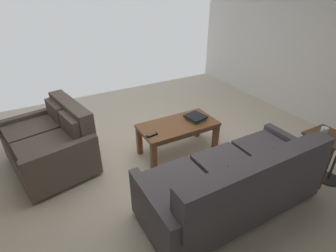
# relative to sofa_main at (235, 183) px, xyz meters

# --- Properties ---
(ground_plane) EXTENTS (5.85, 5.75, 0.01)m
(ground_plane) POSITION_rel_sofa_main_xyz_m (0.30, -1.13, -0.37)
(ground_plane) COLOR beige
(wall_left) EXTENTS (0.12, 5.75, 2.84)m
(wall_left) POSITION_rel_sofa_main_xyz_m (-2.62, -1.13, 1.05)
(wall_left) COLOR silver
(wall_left) RESTS_ON ground
(sofa_main) EXTENTS (1.97, 0.87, 0.86)m
(sofa_main) POSITION_rel_sofa_main_xyz_m (0.00, 0.00, 0.00)
(sofa_main) COLOR black
(sofa_main) RESTS_ON ground
(loveseat_near) EXTENTS (1.10, 1.36, 0.85)m
(loveseat_near) POSITION_rel_sofa_main_xyz_m (1.55, -1.77, -0.01)
(loveseat_near) COLOR black
(loveseat_near) RESTS_ON ground
(coffee_table) EXTENTS (1.09, 0.55, 0.47)m
(coffee_table) POSITION_rel_sofa_main_xyz_m (-0.04, -1.24, 0.03)
(coffee_table) COLOR brown
(coffee_table) RESTS_ON ground
(end_table) EXTENTS (0.42, 0.42, 0.61)m
(end_table) POSITION_rel_sofa_main_xyz_m (-1.33, 0.09, 0.12)
(end_table) COLOR brown
(end_table) RESTS_ON ground
(coffee_mug) EXTENTS (0.10, 0.08, 0.10)m
(coffee_mug) POSITION_rel_sofa_main_xyz_m (-1.28, 0.05, 0.29)
(coffee_mug) COLOR white
(coffee_mug) RESTS_ON end_table
(book_stack) EXTENTS (0.29, 0.30, 0.06)m
(book_stack) POSITION_rel_sofa_main_xyz_m (-0.33, -1.23, 0.13)
(book_stack) COLOR #337F51
(book_stack) RESTS_ON coffee_table
(tv_remote) EXTENTS (0.16, 0.06, 0.02)m
(tv_remote) POSITION_rel_sofa_main_xyz_m (0.41, -1.13, 0.11)
(tv_remote) COLOR black
(tv_remote) RESTS_ON coffee_table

